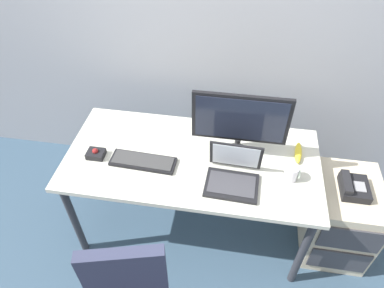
{
  "coord_description": "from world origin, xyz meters",
  "views": [
    {
      "loc": [
        0.24,
        -1.51,
        2.34
      ],
      "look_at": [
        0.0,
        0.0,
        0.87
      ],
      "focal_mm": 32.41,
      "sensor_mm": 36.0,
      "label": 1
    }
  ],
  "objects_px": {
    "keyboard": "(143,161)",
    "trackball_mouse": "(96,154)",
    "monitor_main": "(240,122)",
    "desk_phone": "(353,187)",
    "banana": "(298,153)",
    "coffee_mug": "(292,173)",
    "file_cabinet": "(338,217)",
    "laptop": "(233,174)"
  },
  "relations": [
    {
      "from": "trackball_mouse",
      "to": "monitor_main",
      "type": "bearing_deg",
      "value": 10.23
    },
    {
      "from": "trackball_mouse",
      "to": "laptop",
      "type": "bearing_deg",
      "value": -4.14
    },
    {
      "from": "desk_phone",
      "to": "trackball_mouse",
      "type": "height_order",
      "value": "trackball_mouse"
    },
    {
      "from": "keyboard",
      "to": "monitor_main",
      "type": "bearing_deg",
      "value": 16.45
    },
    {
      "from": "coffee_mug",
      "to": "file_cabinet",
      "type": "bearing_deg",
      "value": 12.74
    },
    {
      "from": "monitor_main",
      "to": "trackball_mouse",
      "type": "relative_size",
      "value": 5.22
    },
    {
      "from": "monitor_main",
      "to": "banana",
      "type": "bearing_deg",
      "value": 8.27
    },
    {
      "from": "laptop",
      "to": "banana",
      "type": "distance_m",
      "value": 0.49
    },
    {
      "from": "desk_phone",
      "to": "monitor_main",
      "type": "bearing_deg",
      "value": 174.14
    },
    {
      "from": "trackball_mouse",
      "to": "file_cabinet",
      "type": "bearing_deg",
      "value": 3.47
    },
    {
      "from": "laptop",
      "to": "trackball_mouse",
      "type": "xyz_separation_m",
      "value": [
        -0.87,
        0.06,
        -0.03
      ]
    },
    {
      "from": "file_cabinet",
      "to": "keyboard",
      "type": "height_order",
      "value": "keyboard"
    },
    {
      "from": "trackball_mouse",
      "to": "banana",
      "type": "distance_m",
      "value": 1.29
    },
    {
      "from": "monitor_main",
      "to": "file_cabinet",
      "type": "bearing_deg",
      "value": -4.55
    },
    {
      "from": "file_cabinet",
      "to": "coffee_mug",
      "type": "relative_size",
      "value": 6.28
    },
    {
      "from": "file_cabinet",
      "to": "desk_phone",
      "type": "relative_size",
      "value": 3.08
    },
    {
      "from": "file_cabinet",
      "to": "banana",
      "type": "xyz_separation_m",
      "value": [
        -0.36,
        0.12,
        0.46
      ]
    },
    {
      "from": "file_cabinet",
      "to": "trackball_mouse",
      "type": "distance_m",
      "value": 1.7
    },
    {
      "from": "file_cabinet",
      "to": "laptop",
      "type": "distance_m",
      "value": 0.92
    },
    {
      "from": "desk_phone",
      "to": "keyboard",
      "type": "distance_m",
      "value": 1.32
    },
    {
      "from": "desk_phone",
      "to": "monitor_main",
      "type": "distance_m",
      "value": 0.83
    },
    {
      "from": "banana",
      "to": "file_cabinet",
      "type": "bearing_deg",
      "value": -17.94
    },
    {
      "from": "laptop",
      "to": "trackball_mouse",
      "type": "bearing_deg",
      "value": 175.86
    },
    {
      "from": "monitor_main",
      "to": "coffee_mug",
      "type": "xyz_separation_m",
      "value": [
        0.33,
        -0.15,
        -0.22
      ]
    },
    {
      "from": "keyboard",
      "to": "banana",
      "type": "xyz_separation_m",
      "value": [
        0.96,
        0.23,
        0.01
      ]
    },
    {
      "from": "banana",
      "to": "trackball_mouse",
      "type": "bearing_deg",
      "value": -170.37
    },
    {
      "from": "desk_phone",
      "to": "monitor_main",
      "type": "relative_size",
      "value": 0.35
    },
    {
      "from": "keyboard",
      "to": "trackball_mouse",
      "type": "distance_m",
      "value": 0.31
    },
    {
      "from": "monitor_main",
      "to": "coffee_mug",
      "type": "distance_m",
      "value": 0.43
    },
    {
      "from": "monitor_main",
      "to": "coffee_mug",
      "type": "height_order",
      "value": "monitor_main"
    },
    {
      "from": "monitor_main",
      "to": "desk_phone",
      "type": "bearing_deg",
      "value": -5.86
    },
    {
      "from": "file_cabinet",
      "to": "keyboard",
      "type": "xyz_separation_m",
      "value": [
        -1.32,
        -0.11,
        0.45
      ]
    },
    {
      "from": "keyboard",
      "to": "trackball_mouse",
      "type": "height_order",
      "value": "trackball_mouse"
    },
    {
      "from": "trackball_mouse",
      "to": "banana",
      "type": "bearing_deg",
      "value": 9.63
    },
    {
      "from": "keyboard",
      "to": "coffee_mug",
      "type": "height_order",
      "value": "coffee_mug"
    },
    {
      "from": "coffee_mug",
      "to": "desk_phone",
      "type": "bearing_deg",
      "value": 10.79
    },
    {
      "from": "desk_phone",
      "to": "monitor_main",
      "type": "height_order",
      "value": "monitor_main"
    },
    {
      "from": "file_cabinet",
      "to": "laptop",
      "type": "xyz_separation_m",
      "value": [
        -0.76,
        -0.16,
        0.49
      ]
    },
    {
      "from": "file_cabinet",
      "to": "banana",
      "type": "relative_size",
      "value": 3.24
    },
    {
      "from": "laptop",
      "to": "trackball_mouse",
      "type": "relative_size",
      "value": 2.91
    },
    {
      "from": "file_cabinet",
      "to": "monitor_main",
      "type": "height_order",
      "value": "monitor_main"
    },
    {
      "from": "monitor_main",
      "to": "banana",
      "type": "distance_m",
      "value": 0.47
    }
  ]
}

